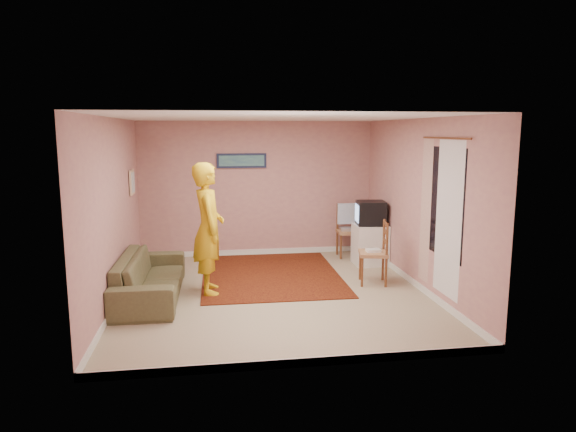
{
  "coord_description": "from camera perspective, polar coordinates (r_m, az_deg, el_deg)",
  "views": [
    {
      "loc": [
        -0.89,
        -7.39,
        2.41
      ],
      "look_at": [
        0.31,
        0.6,
        1.07
      ],
      "focal_mm": 32.0,
      "sensor_mm": 36.0,
      "label": 1
    }
  ],
  "objects": [
    {
      "name": "crt_tv",
      "position": [
        9.36,
        9.16,
        0.33
      ],
      "size": [
        0.56,
        0.51,
        0.43
      ],
      "rotation": [
        0.0,
        0.0,
        -0.13
      ],
      "color": "black",
      "rests_on": "tv_cabinet"
    },
    {
      "name": "person",
      "position": [
        7.7,
        -8.84,
        -1.39
      ],
      "size": [
        0.53,
        0.75,
        1.96
      ],
      "primitive_type": "imported",
      "rotation": [
        0.0,
        0.0,
        1.65
      ],
      "color": "gold",
      "rests_on": "ground"
    },
    {
      "name": "dvd_player",
      "position": [
        9.95,
        6.82,
        -1.43
      ],
      "size": [
        0.37,
        0.28,
        0.06
      ],
      "primitive_type": "cube",
      "rotation": [
        0.0,
        0.0,
        -0.1
      ],
      "color": "#B8B9BE",
      "rests_on": "chair_a"
    },
    {
      "name": "ground",
      "position": [
        7.83,
        -1.64,
        -8.53
      ],
      "size": [
        5.0,
        5.0,
        0.0
      ],
      "primitive_type": "plane",
      "color": "tan",
      "rests_on": "ground"
    },
    {
      "name": "curtain_sheer",
      "position": [
        7.16,
        17.39,
        -0.34
      ],
      "size": [
        0.01,
        0.75,
        2.1
      ],
      "primitive_type": "cube",
      "color": "white",
      "rests_on": "wall_right"
    },
    {
      "name": "area_rug",
      "position": [
        8.75,
        -1.92,
        -6.52
      ],
      "size": [
        2.31,
        2.88,
        0.02
      ],
      "primitive_type": "cube",
      "rotation": [
        0.0,
        0.0,
        -0.01
      ],
      "color": "black",
      "rests_on": "ground"
    },
    {
      "name": "wall_back",
      "position": [
        9.99,
        -3.42,
        3.03
      ],
      "size": [
        4.5,
        0.02,
        2.6
      ],
      "primitive_type": "cube",
      "color": "tan",
      "rests_on": "ground"
    },
    {
      "name": "tv_cabinet",
      "position": [
        9.47,
        9.1,
        -3.16
      ],
      "size": [
        0.58,
        0.52,
        0.73
      ],
      "primitive_type": "cube",
      "color": "silver",
      "rests_on": "ground"
    },
    {
      "name": "window",
      "position": [
        7.27,
        17.05,
        1.41
      ],
      "size": [
        0.01,
        1.1,
        1.5
      ],
      "primitive_type": "cube",
      "color": "black",
      "rests_on": "wall_right"
    },
    {
      "name": "baseboard_front",
      "position": [
        5.51,
        1.64,
        -15.95
      ],
      "size": [
        4.5,
        0.02,
        0.1
      ],
      "primitive_type": "cube",
      "color": "silver",
      "rests_on": "ground"
    },
    {
      "name": "baseboard_back",
      "position": [
        10.2,
        -3.34,
        -3.97
      ],
      "size": [
        4.5,
        0.02,
        0.1
      ],
      "primitive_type": "cube",
      "color": "silver",
      "rests_on": "ground"
    },
    {
      "name": "wall_front",
      "position": [
        5.09,
        1.72,
        -3.19
      ],
      "size": [
        4.5,
        0.02,
        2.6
      ],
      "primitive_type": "cube",
      "color": "tan",
      "rests_on": "ground"
    },
    {
      "name": "wall_left",
      "position": [
        7.6,
        -18.79,
        0.5
      ],
      "size": [
        0.02,
        5.0,
        2.6
      ],
      "primitive_type": "cube",
      "color": "tan",
      "rests_on": "ground"
    },
    {
      "name": "baseboard_right",
      "position": [
        8.37,
        13.9,
        -7.25
      ],
      "size": [
        0.02,
        5.0,
        0.1
      ],
      "primitive_type": "cube",
      "color": "silver",
      "rests_on": "ground"
    },
    {
      "name": "curtain_rod",
      "position": [
        7.19,
        17.07,
        8.29
      ],
      "size": [
        0.02,
        1.4,
        0.02
      ],
      "primitive_type": "cylinder",
      "rotation": [
        1.57,
        0.0,
        0.0
      ],
      "color": "brown",
      "rests_on": "wall_right"
    },
    {
      "name": "blue_throw",
      "position": [
        10.07,
        6.6,
        0.26
      ],
      "size": [
        0.39,
        0.05,
        0.4
      ],
      "primitive_type": "cube",
      "color": "#7CA2CB",
      "rests_on": "chair_a"
    },
    {
      "name": "ceiling",
      "position": [
        7.45,
        -1.73,
        10.87
      ],
      "size": [
        4.5,
        5.0,
        0.02
      ],
      "primitive_type": "cube",
      "color": "white",
      "rests_on": "wall_back"
    },
    {
      "name": "sofa",
      "position": [
        7.78,
        -15.06,
        -6.52
      ],
      "size": [
        0.88,
        2.18,
        0.63
      ],
      "primitive_type": "imported",
      "rotation": [
        0.0,
        0.0,
        1.55
      ],
      "color": "brown",
      "rests_on": "ground"
    },
    {
      "name": "game_console",
      "position": [
        8.26,
        9.45,
        -3.8
      ],
      "size": [
        0.22,
        0.16,
        0.04
      ],
      "primitive_type": "cube",
      "rotation": [
        0.0,
        0.0,
        0.01
      ],
      "color": "white",
      "rests_on": "chair_b"
    },
    {
      "name": "picture_back",
      "position": [
        9.89,
        -5.17,
        6.14
      ],
      "size": [
        0.95,
        0.04,
        0.28
      ],
      "color": "#141B38",
      "rests_on": "wall_back"
    },
    {
      "name": "picture_left",
      "position": [
        9.13,
        -16.93,
        3.61
      ],
      "size": [
        0.04,
        0.38,
        0.42
      ],
      "color": "beige",
      "rests_on": "wall_left"
    },
    {
      "name": "chair_a",
      "position": [
        9.94,
        6.83,
        -1.02
      ],
      "size": [
        0.48,
        0.46,
        0.55
      ],
      "rotation": [
        0.0,
        0.0,
        -0.05
      ],
      "color": "#A67C50",
      "rests_on": "ground"
    },
    {
      "name": "wall_right",
      "position": [
        8.11,
        14.31,
        1.25
      ],
      "size": [
        0.02,
        5.0,
        2.6
      ],
      "primitive_type": "cube",
      "color": "tan",
      "rests_on": "ground"
    },
    {
      "name": "chair_b",
      "position": [
        8.25,
        9.47,
        -3.27
      ],
      "size": [
        0.52,
        0.54,
        0.55
      ],
      "rotation": [
        0.0,
        0.0,
        -1.78
      ],
      "color": "#A67C50",
      "rests_on": "ground"
    },
    {
      "name": "curtain_floral",
      "position": [
        7.78,
        15.05,
        0.52
      ],
      "size": [
        0.01,
        0.35,
        2.1
      ],
      "primitive_type": "cube",
      "color": "beige",
      "rests_on": "wall_right"
    },
    {
      "name": "baseboard_left",
      "position": [
        7.87,
        -18.23,
        -8.51
      ],
      "size": [
        0.02,
        5.0,
        0.1
      ],
      "primitive_type": "cube",
      "color": "silver",
      "rests_on": "ground"
    }
  ]
}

